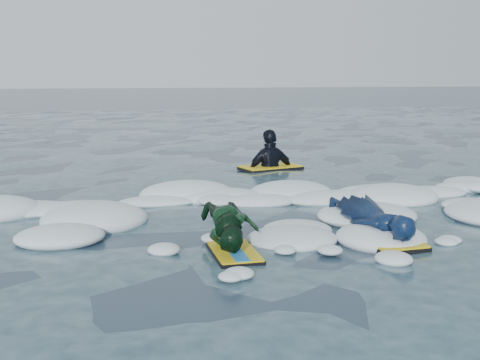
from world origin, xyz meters
name	(u,v)px	position (x,y,z in m)	size (l,w,h in m)	color
ground	(227,235)	(0.00, 0.00, 0.00)	(120.00, 120.00, 0.00)	#18243A
foam_band	(212,212)	(0.00, 1.03, 0.00)	(12.00, 3.10, 0.30)	white
prone_woman_unit	(375,219)	(1.45, -0.36, 0.18)	(0.62, 1.46, 0.36)	black
prone_child_unit	(231,229)	(-0.07, -0.56, 0.21)	(0.64, 1.13, 0.42)	black
waiting_rider_unit	(270,174)	(1.44, 3.95, -0.07)	(1.15, 0.85, 1.55)	black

